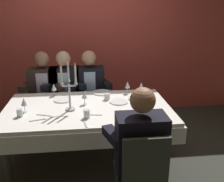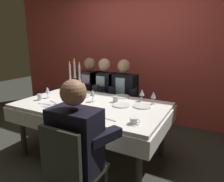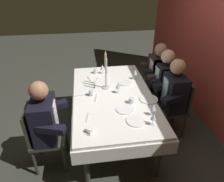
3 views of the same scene
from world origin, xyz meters
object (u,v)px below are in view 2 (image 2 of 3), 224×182
dinner_plate_1 (83,96)px  water_tumbler_2 (76,106)px  seated_diner_2 (124,90)px  coffee_cup_0 (134,121)px  dinner_plate_0 (121,97)px  wine_glass_2 (93,93)px  wine_glass_4 (47,90)px  seated_diner_1 (105,88)px  seated_diner_0 (90,86)px  dinner_plate_2 (121,105)px  wine_glass_3 (142,93)px  wine_glass_1 (153,95)px  water_tumbler_0 (40,97)px  dining_table (92,112)px  candelabra (75,85)px  seated_diner_3 (75,140)px  dinner_plate_3 (142,106)px  wine_glass_0 (84,85)px  water_tumbler_1 (116,99)px

dinner_plate_1 → water_tumbler_2: 0.62m
seated_diner_2 → coffee_cup_0: bearing=-61.2°
dinner_plate_0 → wine_glass_2: bearing=-121.3°
wine_glass_4 → water_tumbler_2: (0.67, -0.23, -0.07)m
coffee_cup_0 → seated_diner_1: size_ratio=0.11×
wine_glass_2 → seated_diner_0: bearing=126.0°
dinner_plate_2 → seated_diner_2: bearing=112.9°
dinner_plate_2 → coffee_cup_0: coffee_cup_0 is taller
wine_glass_3 → wine_glass_4: size_ratio=1.00×
wine_glass_1 → seated_diner_2: bearing=141.2°
wine_glass_4 → water_tumbler_0: 0.14m
wine_glass_3 → seated_diner_0: 1.25m
coffee_cup_0 → seated_diner_0: (-1.35, 1.24, -0.03)m
dining_table → dinner_plate_1: dinner_plate_1 is taller
seated_diner_1 → coffee_cup_0: bearing=-49.9°
candelabra → seated_diner_3: size_ratio=0.46×
dinner_plate_0 → coffee_cup_0: size_ratio=1.89×
dinner_plate_1 → wine_glass_1: 1.02m
water_tumbler_0 → coffee_cup_0: water_tumbler_0 is taller
dinner_plate_2 → dinner_plate_3: same height
dining_table → dinner_plate_2: 0.41m
dining_table → candelabra: size_ratio=3.38×
dinner_plate_3 → seated_diner_3: (-0.19, -1.07, -0.01)m
dinner_plate_1 → seated_diner_0: bearing=116.1°
dinner_plate_2 → water_tumbler_2: bearing=-134.2°
wine_glass_3 → seated_diner_2: (-0.49, 0.48, -0.12)m
wine_glass_3 → wine_glass_4: (-1.22, -0.49, 0.00)m
dinner_plate_1 → dinner_plate_0: bearing=24.0°
dinner_plate_2 → wine_glass_2: (-0.41, -0.02, 0.11)m
water_tumbler_2 → candelabra: bearing=127.7°
seated_diner_2 → wine_glass_3: bearing=-44.3°
candelabra → wine_glass_1: (0.90, 0.43, -0.12)m
dinner_plate_1 → wine_glass_3: (0.84, 0.17, 0.11)m
dinner_plate_2 → seated_diner_1: size_ratio=0.18×
water_tumbler_0 → wine_glass_0: bearing=64.3°
water_tumbler_0 → seated_diner_1: 1.15m
dinner_plate_3 → water_tumbler_1: (-0.38, 0.02, 0.03)m
wine_glass_2 → water_tumbler_1: (0.28, 0.13, -0.08)m
seated_diner_0 → wine_glass_4: bearing=-94.2°
dinner_plate_0 → dinner_plate_2: size_ratio=1.09×
water_tumbler_2 → seated_diner_0: (-0.60, 1.19, -0.05)m
seated_diner_3 → seated_diner_1: bearing=112.9°
wine_glass_1 → seated_diner_0: seated_diner_0 is taller
candelabra → dinner_plate_0: (0.40, 0.53, -0.23)m
candelabra → dinner_plate_2: bearing=16.8°
wine_glass_0 → seated_diner_0: bearing=112.9°
wine_glass_2 → seated_diner_0: 1.00m
wine_glass_1 → wine_glass_3: 0.18m
dining_table → wine_glass_3: size_ratio=11.83×
water_tumbler_2 → wine_glass_4: bearing=161.2°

